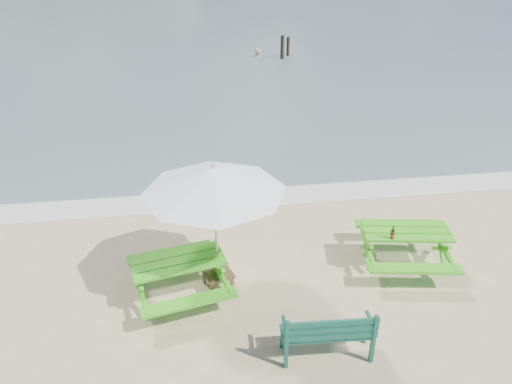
{
  "coord_description": "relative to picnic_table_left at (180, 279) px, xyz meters",
  "views": [
    {
      "loc": [
        -1.52,
        -5.48,
        5.54
      ],
      "look_at": [
        -0.32,
        3.0,
        1.0
      ],
      "focal_mm": 35.0,
      "sensor_mm": 36.0,
      "label": 1
    }
  ],
  "objects": [
    {
      "name": "foam_strip",
      "position": [
        1.85,
        3.28,
        -0.34
      ],
      "size": [
        22.0,
        0.9,
        0.01
      ],
      "primitive_type": "cube",
      "color": "silver",
      "rests_on": "ground"
    },
    {
      "name": "picnic_table_left",
      "position": [
        0.0,
        0.0,
        0.0
      ],
      "size": [
        1.85,
        1.98,
        0.73
      ],
      "color": "green",
      "rests_on": "ground"
    },
    {
      "name": "picnic_table_right",
      "position": [
        4.08,
        0.34,
        0.01
      ],
      "size": [
        1.81,
        1.96,
        0.74
      ],
      "color": "green",
      "rests_on": "ground"
    },
    {
      "name": "park_bench",
      "position": [
        2.09,
        -1.63,
        -0.1
      ],
      "size": [
        1.35,
        0.53,
        0.82
      ],
      "color": "#104538",
      "rests_on": "ground"
    },
    {
      "name": "side_table",
      "position": [
        0.65,
        0.15,
        -0.19
      ],
      "size": [
        0.59,
        0.59,
        0.3
      ],
      "color": "brown",
      "rests_on": "ground"
    },
    {
      "name": "patio_umbrella",
      "position": [
        0.65,
        0.15,
        1.74
      ],
      "size": [
        2.93,
        2.93,
        2.3
      ],
      "color": "silver",
      "rests_on": "ground"
    },
    {
      "name": "beer_bottle",
      "position": [
        3.7,
        0.1,
        0.48
      ],
      "size": [
        0.07,
        0.07,
        0.26
      ],
      "color": "brown",
      "rests_on": "picnic_table_right"
    },
    {
      "name": "swimmer",
      "position": [
        3.85,
        17.55,
        -0.83
      ],
      "size": [
        0.75,
        0.62,
        1.78
      ],
      "color": "tan",
      "rests_on": "ground"
    },
    {
      "name": "mooring_pilings",
      "position": [
        5.11,
        17.14,
        0.06
      ],
      "size": [
        0.57,
        0.77,
        1.29
      ],
      "color": "black",
      "rests_on": "ground"
    }
  ]
}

